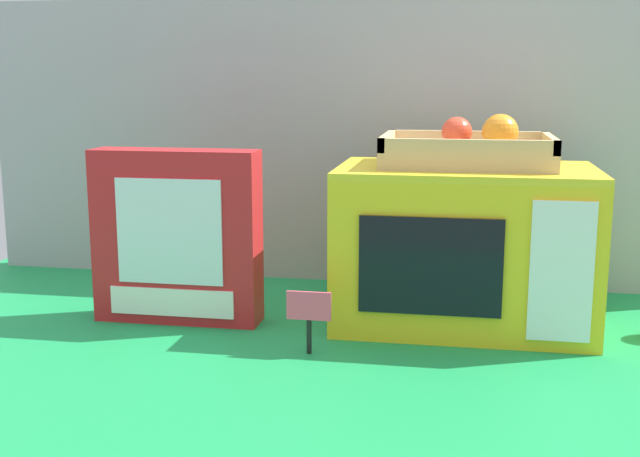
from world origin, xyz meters
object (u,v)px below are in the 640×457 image
toy_microwave (464,246)px  food_groups_crate (471,151)px  cookie_set_box (177,237)px  price_sign (309,313)px

toy_microwave → food_groups_crate: size_ratio=1.51×
food_groups_crate → cookie_set_box: size_ratio=0.95×
cookie_set_box → food_groups_crate: bearing=11.0°
food_groups_crate → price_sign: food_groups_crate is taller
price_sign → toy_microwave: bearing=41.5°
food_groups_crate → price_sign: size_ratio=2.87×
price_sign → food_groups_crate: bearing=43.7°
cookie_set_box → price_sign: (0.26, -0.13, -0.08)m
toy_microwave → cookie_set_box: bearing=-171.3°
cookie_set_box → price_sign: 0.30m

